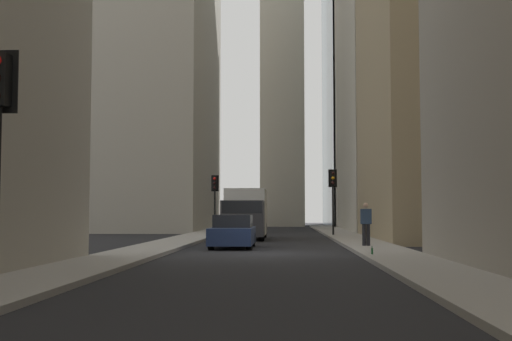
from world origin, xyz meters
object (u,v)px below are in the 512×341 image
at_px(delivery_truck, 246,213).
at_px(pedestrian, 366,222).
at_px(discarded_bottle, 372,251).
at_px(traffic_light_midblock, 333,187).
at_px(sedan_navy, 233,232).
at_px(traffic_light_far_junction, 215,190).

distance_m(delivery_truck, pedestrian, 11.06).
bearing_deg(delivery_truck, discarded_bottle, -161.21).
bearing_deg(pedestrian, discarded_bottle, 174.89).
distance_m(delivery_truck, discarded_bottle, 15.91).
bearing_deg(pedestrian, delivery_truck, 30.44).
height_order(pedestrian, discarded_bottle, pedestrian).
bearing_deg(pedestrian, traffic_light_midblock, 1.83).
distance_m(pedestrian, discarded_bottle, 5.58).
xyz_separation_m(traffic_light_midblock, discarded_bottle, (-18.38, 0.08, -2.85)).
distance_m(delivery_truck, sedan_navy, 9.00).
distance_m(traffic_light_far_junction, discarded_bottle, 23.67).
xyz_separation_m(pedestrian, discarded_bottle, (-5.49, 0.49, -0.87)).
relative_size(sedan_navy, traffic_light_far_junction, 1.10).
bearing_deg(traffic_light_far_junction, delivery_truck, -160.57).
bearing_deg(traffic_light_midblock, pedestrian, -178.17).
relative_size(sedan_navy, discarded_bottle, 15.93).
distance_m(traffic_light_midblock, traffic_light_far_junction, 8.64).
height_order(delivery_truck, discarded_bottle, delivery_truck).
bearing_deg(pedestrian, traffic_light_far_junction, 25.94).
relative_size(traffic_light_far_junction, discarded_bottle, 14.46).
bearing_deg(traffic_light_far_junction, discarded_bottle, -161.00).
relative_size(sedan_navy, traffic_light_midblock, 1.07).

